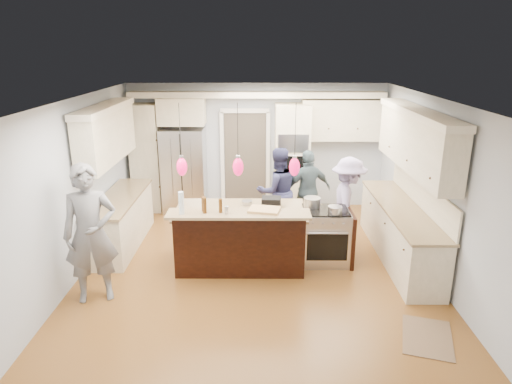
% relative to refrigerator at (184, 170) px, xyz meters
% --- Properties ---
extents(ground_plane, '(6.00, 6.00, 0.00)m').
position_rel_refrigerator_xyz_m(ground_plane, '(1.55, -2.64, -0.90)').
color(ground_plane, '#915F27').
rests_on(ground_plane, ground).
extents(room_shell, '(5.54, 6.04, 2.72)m').
position_rel_refrigerator_xyz_m(room_shell, '(1.55, -2.64, 0.92)').
color(room_shell, '#B2BCC6').
rests_on(room_shell, ground).
extents(refrigerator, '(0.90, 0.70, 1.80)m').
position_rel_refrigerator_xyz_m(refrigerator, '(0.00, 0.00, 0.00)').
color(refrigerator, '#B7B7BC').
rests_on(refrigerator, ground).
extents(oven_column, '(0.72, 0.69, 2.30)m').
position_rel_refrigerator_xyz_m(oven_column, '(2.30, 0.03, 0.25)').
color(oven_column, beige).
rests_on(oven_column, ground).
extents(back_upper_cabinets, '(5.30, 0.61, 2.54)m').
position_rel_refrigerator_xyz_m(back_upper_cabinets, '(0.80, 0.12, 0.77)').
color(back_upper_cabinets, beige).
rests_on(back_upper_cabinets, ground).
extents(right_counter_run, '(0.64, 3.10, 2.51)m').
position_rel_refrigerator_xyz_m(right_counter_run, '(3.99, -2.34, 0.16)').
color(right_counter_run, beige).
rests_on(right_counter_run, ground).
extents(left_cabinets, '(0.64, 2.30, 2.51)m').
position_rel_refrigerator_xyz_m(left_cabinets, '(-0.89, -1.84, 0.16)').
color(left_cabinets, beige).
rests_on(left_cabinets, ground).
extents(kitchen_island, '(2.10, 1.46, 1.12)m').
position_rel_refrigerator_xyz_m(kitchen_island, '(1.30, -2.57, -0.41)').
color(kitchen_island, black).
rests_on(kitchen_island, ground).
extents(island_range, '(0.82, 0.71, 0.92)m').
position_rel_refrigerator_xyz_m(island_range, '(2.71, -2.49, -0.44)').
color(island_range, '#B7B7BC').
rests_on(island_range, ground).
extents(pendant_lights, '(1.75, 0.15, 1.03)m').
position_rel_refrigerator_xyz_m(pendant_lights, '(1.30, -3.15, 0.90)').
color(pendant_lights, black).
rests_on(pendant_lights, ground).
extents(person_bar_end, '(0.83, 0.66, 1.97)m').
position_rel_refrigerator_xyz_m(person_bar_end, '(-0.71, -3.67, 0.09)').
color(person_bar_end, slate).
rests_on(person_bar_end, ground).
extents(person_far_left, '(0.96, 0.84, 1.67)m').
position_rel_refrigerator_xyz_m(person_far_left, '(1.95, -1.26, -0.07)').
color(person_far_left, '#282A4D').
rests_on(person_far_left, ground).
extents(person_far_right, '(1.00, 0.66, 1.57)m').
position_rel_refrigerator_xyz_m(person_far_right, '(2.55, -1.04, -0.11)').
color(person_far_right, '#43575E').
rests_on(person_far_right, ground).
extents(person_range_side, '(0.65, 1.08, 1.64)m').
position_rel_refrigerator_xyz_m(person_range_side, '(3.15, -1.91, -0.08)').
color(person_range_side, '#9E91C4').
rests_on(person_range_side, ground).
extents(floor_rug, '(0.81, 0.99, 0.01)m').
position_rel_refrigerator_xyz_m(floor_rug, '(3.68, -4.59, -0.89)').
color(floor_rug, '#7E6245').
rests_on(floor_rug, ground).
extents(water_bottle, '(0.09, 0.09, 0.34)m').
position_rel_refrigerator_xyz_m(water_bottle, '(0.48, -3.24, 0.39)').
color(water_bottle, silver).
rests_on(water_bottle, kitchen_island).
extents(beer_bottle_a, '(0.07, 0.07, 0.22)m').
position_rel_refrigerator_xyz_m(beer_bottle_a, '(0.78, -3.11, 0.33)').
color(beer_bottle_a, '#46270C').
rests_on(beer_bottle_a, kitchen_island).
extents(beer_bottle_b, '(0.07, 0.07, 0.24)m').
position_rel_refrigerator_xyz_m(beer_bottle_b, '(0.81, -3.20, 0.34)').
color(beer_bottle_b, '#46270C').
rests_on(beer_bottle_b, kitchen_island).
extents(beer_bottle_c, '(0.06, 0.06, 0.21)m').
position_rel_refrigerator_xyz_m(beer_bottle_c, '(1.04, -3.18, 0.33)').
color(beer_bottle_c, '#46270C').
rests_on(beer_bottle_c, kitchen_island).
extents(drink_can, '(0.07, 0.07, 0.11)m').
position_rel_refrigerator_xyz_m(drink_can, '(1.13, -3.23, 0.28)').
color(drink_can, '#B7B7BC').
rests_on(drink_can, kitchen_island).
extents(cutting_board, '(0.50, 0.40, 0.03)m').
position_rel_refrigerator_xyz_m(cutting_board, '(1.68, -3.11, 0.24)').
color(cutting_board, tan).
rests_on(cutting_board, kitchen_island).
extents(pot_large, '(0.27, 0.27, 0.16)m').
position_rel_refrigerator_xyz_m(pot_large, '(2.47, -2.37, 0.10)').
color(pot_large, '#B7B7BC').
rests_on(pot_large, island_range).
extents(pot_small, '(0.23, 0.23, 0.11)m').
position_rel_refrigerator_xyz_m(pot_small, '(2.80, -2.66, 0.08)').
color(pot_small, '#B7B7BC').
rests_on(pot_small, island_range).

